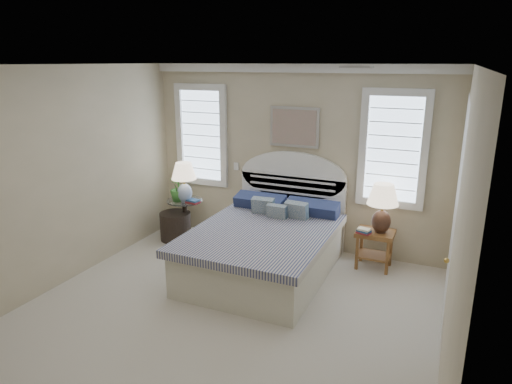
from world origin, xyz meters
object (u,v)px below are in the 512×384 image
at_px(floor_pot, 176,226).
at_px(lamp_left, 184,178).
at_px(lamp_right, 383,203).
at_px(side_table_left, 185,215).
at_px(nightstand_right, 375,241).
at_px(bed, 267,244).

relative_size(floor_pot, lamp_left, 0.77).
bearing_deg(lamp_right, lamp_left, -177.10).
xyz_separation_m(floor_pot, lamp_left, (0.15, 0.07, 0.79)).
bearing_deg(floor_pot, side_table_left, 48.46).
bearing_deg(lamp_left, nightstand_right, 3.05).
relative_size(nightstand_right, floor_pot, 1.09).
bearing_deg(lamp_left, bed, -18.52).
relative_size(side_table_left, nightstand_right, 1.19).
distance_m(bed, lamp_right, 1.62).
distance_m(lamp_left, lamp_right, 2.97).
relative_size(bed, nightstand_right, 4.29).
height_order(nightstand_right, lamp_left, lamp_left).
distance_m(side_table_left, floor_pot, 0.23).
bearing_deg(floor_pot, bed, -14.97).
bearing_deg(lamp_right, side_table_left, -178.18).
bearing_deg(floor_pot, nightstand_right, 4.16).
height_order(side_table_left, nightstand_right, side_table_left).
xyz_separation_m(bed, floor_pot, (-1.76, 0.47, -0.16)).
bearing_deg(floor_pot, lamp_right, 3.99).
xyz_separation_m(nightstand_right, lamp_right, (0.06, -0.00, 0.56)).
distance_m(bed, lamp_left, 1.80).
distance_m(side_table_left, nightstand_right, 2.95).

